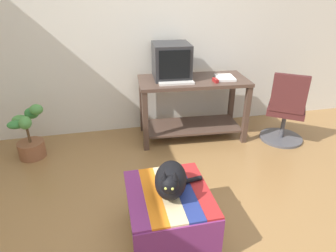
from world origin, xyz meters
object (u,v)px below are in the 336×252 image
object	(u,v)px
desk	(193,99)
tv_monitor	(171,61)
cat	(171,180)
ottoman_with_blanket	(169,214)
office_chair	(285,113)
potted_plant	(29,137)
keyboard	(176,82)
stapler	(215,80)
book	(225,78)

from	to	relation	value
desk	tv_monitor	world-z (taller)	tv_monitor
desk	tv_monitor	xyz separation A→B (m)	(-0.24, 0.11, 0.45)
desk	cat	world-z (taller)	desk
ottoman_with_blanket	office_chair	size ratio (longest dim) A/B	0.76
desk	potted_plant	size ratio (longest dim) A/B	2.15
keyboard	ottoman_with_blanket	distance (m)	1.60
stapler	desk	bearing A→B (deg)	139.28
potted_plant	ottoman_with_blanket	bearing A→B (deg)	-49.33
keyboard	cat	size ratio (longest dim) A/B	0.94
stapler	tv_monitor	bearing A→B (deg)	146.15
desk	ottoman_with_blanket	world-z (taller)	desk
book	ottoman_with_blanket	world-z (taller)	book
desk	keyboard	bearing A→B (deg)	-150.11
ottoman_with_blanket	cat	world-z (taller)	cat
keyboard	cat	world-z (taller)	keyboard
desk	ottoman_with_blanket	distance (m)	1.72
tv_monitor	office_chair	bearing A→B (deg)	-16.83
desk	office_chair	distance (m)	1.13
tv_monitor	keyboard	bearing A→B (deg)	-85.19
keyboard	ottoman_with_blanket	world-z (taller)	keyboard
desk	potted_plant	distance (m)	1.92
potted_plant	stapler	world-z (taller)	stapler
keyboard	cat	xyz separation A→B (m)	(-0.39, -1.45, -0.24)
cat	stapler	distance (m)	1.66
ottoman_with_blanket	office_chair	bearing A→B (deg)	34.81
potted_plant	stapler	distance (m)	2.18
tv_monitor	office_chair	distance (m)	1.50
book	cat	bearing A→B (deg)	-116.97
desk	stapler	size ratio (longest dim) A/B	12.05
book	stapler	bearing A→B (deg)	-141.72
potted_plant	cat	bearing A→B (deg)	-49.31
keyboard	office_chair	size ratio (longest dim) A/B	0.45
desk	book	world-z (taller)	book
book	stapler	size ratio (longest dim) A/B	2.30
desk	office_chair	xyz separation A→B (m)	(1.05, -0.38, -0.13)
tv_monitor	book	world-z (taller)	tv_monitor
book	stapler	world-z (taller)	stapler
tv_monitor	cat	bearing A→B (deg)	-99.42
tv_monitor	ottoman_with_blanket	size ratio (longest dim) A/B	0.70
ottoman_with_blanket	stapler	size ratio (longest dim) A/B	6.13
tv_monitor	book	size ratio (longest dim) A/B	1.85
tv_monitor	stapler	world-z (taller)	tv_monitor
desk	cat	xyz separation A→B (m)	(-0.63, -1.57, 0.02)
potted_plant	desk	bearing A→B (deg)	2.86
tv_monitor	keyboard	xyz separation A→B (m)	(0.00, -0.23, -0.19)
tv_monitor	office_chair	world-z (taller)	tv_monitor
keyboard	potted_plant	xyz separation A→B (m)	(-1.67, 0.02, -0.52)
stapler	ottoman_with_blanket	bearing A→B (deg)	-124.56
cat	office_chair	size ratio (longest dim) A/B	0.48
desk	keyboard	xyz separation A→B (m)	(-0.24, -0.12, 0.26)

